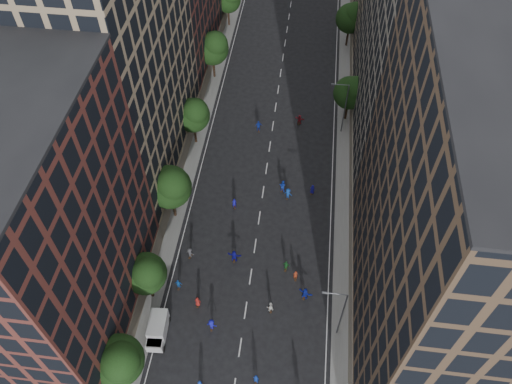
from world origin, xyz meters
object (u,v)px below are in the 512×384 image
(streetlamp_near, at_px, (340,312))
(streetlamp_far, at_px, (344,106))
(skater_1, at_px, (256,379))
(cargo_van, at_px, (157,330))

(streetlamp_near, bearing_deg, streetlamp_far, 90.00)
(streetlamp_near, height_order, skater_1, streetlamp_near)
(streetlamp_near, distance_m, cargo_van, 20.24)
(streetlamp_near, xyz_separation_m, streetlamp_far, (0.00, 33.00, 0.00))
(streetlamp_near, bearing_deg, skater_1, -141.21)
(streetlamp_far, distance_m, skater_1, 40.61)
(streetlamp_far, bearing_deg, cargo_van, -118.93)
(streetlamp_near, height_order, streetlamp_far, same)
(streetlamp_far, bearing_deg, skater_1, -101.65)
(cargo_van, distance_m, skater_1, 12.18)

